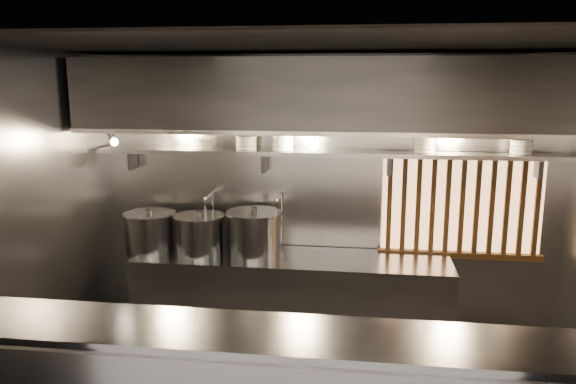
% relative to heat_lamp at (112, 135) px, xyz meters
% --- Properties ---
extents(ceiling, '(4.50, 4.50, 0.00)m').
position_rel_heat_lamp_xyz_m(ceiling, '(1.90, -0.85, 0.73)').
color(ceiling, black).
rests_on(ceiling, wall_back).
extents(wall_back, '(4.50, 0.00, 4.50)m').
position_rel_heat_lamp_xyz_m(wall_back, '(1.90, 0.65, -0.67)').
color(wall_back, gray).
rests_on(wall_back, floor).
extents(wall_left, '(0.00, 3.00, 3.00)m').
position_rel_heat_lamp_xyz_m(wall_left, '(-0.35, -0.85, -0.67)').
color(wall_left, gray).
rests_on(wall_left, floor).
extents(cooking_bench, '(3.00, 0.70, 0.90)m').
position_rel_heat_lamp_xyz_m(cooking_bench, '(1.60, 0.28, -1.62)').
color(cooking_bench, gray).
rests_on(cooking_bench, floor).
extents(bowl_shelf, '(4.40, 0.34, 0.04)m').
position_rel_heat_lamp_xyz_m(bowl_shelf, '(1.90, 0.47, -0.19)').
color(bowl_shelf, gray).
rests_on(bowl_shelf, wall_back).
extents(exhaust_hood, '(4.40, 0.81, 0.65)m').
position_rel_heat_lamp_xyz_m(exhaust_hood, '(1.90, 0.25, 0.36)').
color(exhaust_hood, '#2D2D30').
rests_on(exhaust_hood, ceiling).
extents(wood_screen, '(1.56, 0.09, 1.04)m').
position_rel_heat_lamp_xyz_m(wood_screen, '(3.20, 0.60, -0.69)').
color(wood_screen, '#FEB872').
rests_on(wood_screen, wall_back).
extents(faucet_left, '(0.04, 0.30, 0.50)m').
position_rel_heat_lamp_xyz_m(faucet_left, '(0.75, 0.52, -0.76)').
color(faucet_left, silver).
rests_on(faucet_left, wall_back).
extents(faucet_right, '(0.04, 0.30, 0.50)m').
position_rel_heat_lamp_xyz_m(faucet_right, '(1.45, 0.52, -0.76)').
color(faucet_right, silver).
rests_on(faucet_right, wall_back).
extents(heat_lamp, '(0.25, 0.35, 0.20)m').
position_rel_heat_lamp_xyz_m(heat_lamp, '(0.00, 0.00, 0.00)').
color(heat_lamp, gray).
rests_on(heat_lamp, exhaust_hood).
extents(pendant_bulb, '(0.09, 0.09, 0.19)m').
position_rel_heat_lamp_xyz_m(pendant_bulb, '(1.80, 0.35, -0.11)').
color(pendant_bulb, '#2D2D30').
rests_on(pendant_bulb, exhaust_hood).
extents(stock_pot_left, '(0.54, 0.54, 0.42)m').
position_rel_heat_lamp_xyz_m(stock_pot_left, '(0.20, 0.28, -0.97)').
color(stock_pot_left, gray).
rests_on(stock_pot_left, cooking_bench).
extents(stock_pot_mid, '(0.63, 0.63, 0.42)m').
position_rel_heat_lamp_xyz_m(stock_pot_mid, '(0.71, 0.25, -0.97)').
color(stock_pot_mid, gray).
rests_on(stock_pot_mid, cooking_bench).
extents(stock_pot_right, '(0.58, 0.58, 0.47)m').
position_rel_heat_lamp_xyz_m(stock_pot_right, '(1.24, 0.30, -0.95)').
color(stock_pot_right, gray).
rests_on(stock_pot_right, cooking_bench).
extents(bowl_stack_0, '(0.21, 0.21, 0.09)m').
position_rel_heat_lamp_xyz_m(bowl_stack_0, '(0.71, 0.47, -0.12)').
color(bowl_stack_0, white).
rests_on(bowl_stack_0, bowl_shelf).
extents(bowl_stack_1, '(0.21, 0.21, 0.13)m').
position_rel_heat_lamp_xyz_m(bowl_stack_1, '(1.14, 0.47, -0.10)').
color(bowl_stack_1, white).
rests_on(bowl_stack_1, bowl_shelf).
extents(bowl_stack_2, '(0.22, 0.22, 0.17)m').
position_rel_heat_lamp_xyz_m(bowl_stack_2, '(1.49, 0.47, -0.08)').
color(bowl_stack_2, white).
rests_on(bowl_stack_2, bowl_shelf).
extents(bowl_stack_3, '(0.20, 0.20, 0.17)m').
position_rel_heat_lamp_xyz_m(bowl_stack_3, '(2.81, 0.47, -0.08)').
color(bowl_stack_3, white).
rests_on(bowl_stack_3, bowl_shelf).
extents(bowl_stack_4, '(0.21, 0.21, 0.13)m').
position_rel_heat_lamp_xyz_m(bowl_stack_4, '(3.66, 0.47, -0.10)').
color(bowl_stack_4, white).
rests_on(bowl_stack_4, bowl_shelf).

